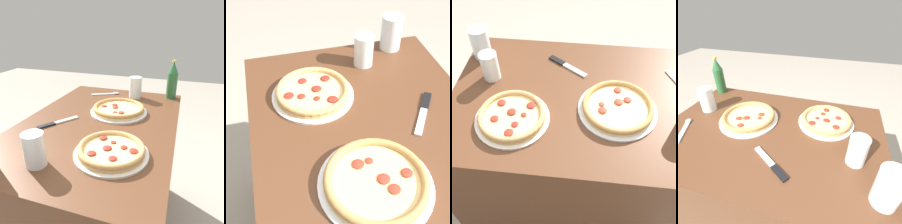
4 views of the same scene
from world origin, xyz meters
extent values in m
cube|color=#56331E|center=(0.00, 0.00, 0.39)|extent=(1.06, 0.72, 0.78)
cylinder|color=silver|center=(-0.25, -0.14, 0.78)|extent=(0.28, 0.28, 0.01)
cylinder|color=tan|center=(-0.25, -0.14, 0.79)|extent=(0.24, 0.24, 0.01)
cylinder|color=#EACC7F|center=(-0.25, -0.14, 0.80)|extent=(0.22, 0.22, 0.00)
torus|color=tan|center=(-0.25, -0.14, 0.80)|extent=(0.25, 0.25, 0.02)
ellipsoid|color=maroon|center=(-0.31, -0.17, 0.80)|extent=(0.03, 0.03, 0.01)
ellipsoid|color=maroon|center=(-0.25, -0.13, 0.80)|extent=(0.03, 0.03, 0.01)
ellipsoid|color=maroon|center=(-0.19, -0.09, 0.80)|extent=(0.03, 0.03, 0.01)
ellipsoid|color=maroon|center=(-0.21, -0.14, 0.80)|extent=(0.02, 0.02, 0.00)
ellipsoid|color=maroon|center=(-0.30, -0.09, 0.80)|extent=(0.03, 0.03, 0.01)
ellipsoid|color=maroon|center=(-0.23, -0.18, 0.80)|extent=(0.03, 0.03, 0.01)
ellipsoid|color=maroon|center=(-0.24, -0.22, 0.80)|extent=(0.03, 0.03, 0.01)
cylinder|color=silver|center=(0.14, -0.06, 0.78)|extent=(0.30, 0.30, 0.01)
cylinder|color=#E5C689|center=(0.14, -0.06, 0.79)|extent=(0.27, 0.27, 0.01)
cylinder|color=#EACC7F|center=(0.14, -0.06, 0.80)|extent=(0.23, 0.23, 0.00)
torus|color=tan|center=(0.14, -0.06, 0.80)|extent=(0.27, 0.27, 0.02)
ellipsoid|color=#A83323|center=(0.17, -0.02, 0.80)|extent=(0.03, 0.03, 0.01)
ellipsoid|color=#A83323|center=(0.14, 0.03, 0.80)|extent=(0.03, 0.03, 0.01)
ellipsoid|color=#A83323|center=(0.14, -0.04, 0.80)|extent=(0.03, 0.03, 0.01)
ellipsoid|color=#A83323|center=(0.07, -0.05, 0.80)|extent=(0.02, 0.02, 0.00)
ellipsoid|color=#A83323|center=(0.08, -0.09, 0.80)|extent=(0.03, 0.03, 0.01)
cylinder|color=white|center=(0.40, -0.08, 0.84)|extent=(0.08, 0.08, 0.13)
cylinder|color=#935123|center=(0.40, -0.08, 0.83)|extent=(0.06, 0.06, 0.09)
cylinder|color=white|center=(-0.39, 0.08, 0.84)|extent=(0.07, 0.07, 0.12)
cylinder|color=#F4A323|center=(-0.39, 0.08, 0.81)|extent=(0.06, 0.06, 0.06)
cylinder|color=#286033|center=(0.47, -0.30, 0.86)|extent=(0.06, 0.06, 0.16)
cone|color=#286033|center=(0.47, -0.30, 0.97)|extent=(0.06, 0.06, 0.07)
cylinder|color=gold|center=(0.47, -0.30, 1.01)|extent=(0.02, 0.02, 0.01)
cube|color=black|center=(-0.13, 0.21, 0.78)|extent=(0.08, 0.07, 0.01)
cube|color=silver|center=(-0.04, 0.16, 0.78)|extent=(0.11, 0.09, 0.01)
cube|color=silver|center=(0.39, 0.13, 0.78)|extent=(0.08, 0.14, 0.01)
ellipsoid|color=silver|center=(0.43, 0.05, 0.78)|extent=(0.04, 0.05, 0.01)
camera|label=1|loc=(-0.89, -0.36, 1.23)|focal=35.00mm
camera|label=2|loc=(0.54, -0.26, 1.47)|focal=50.00mm
camera|label=3|loc=(0.01, -0.78, 1.58)|focal=45.00mm
camera|label=4|loc=(-0.28, 0.59, 1.31)|focal=28.00mm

